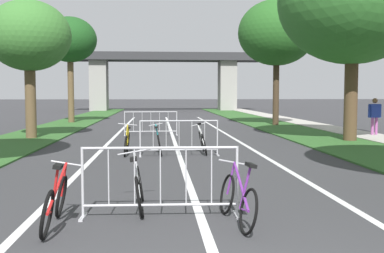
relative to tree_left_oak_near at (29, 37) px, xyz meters
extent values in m
cube|color=#2D5B26|center=(-0.19, 7.41, -4.06)|extent=(2.88, 56.58, 0.05)
cube|color=#2D5B26|center=(11.63, 7.41, -4.06)|extent=(2.88, 56.58, 0.05)
cube|color=#ADA89E|center=(13.93, 7.41, -4.04)|extent=(1.72, 56.58, 0.08)
cube|color=silver|center=(5.72, 0.63, -4.08)|extent=(0.14, 32.73, 0.01)
cube|color=silver|center=(8.18, 0.63, -4.08)|extent=(0.14, 32.73, 0.01)
cube|color=silver|center=(3.26, 0.63, -4.08)|extent=(0.14, 32.73, 0.01)
cube|color=#2D2D30|center=(5.72, 31.03, 1.64)|extent=(20.98, 3.56, 0.82)
cube|color=gray|center=(-1.13, 31.03, -1.42)|extent=(1.77, 2.40, 5.31)
cube|color=gray|center=(12.57, 31.03, -1.42)|extent=(1.77, 2.40, 5.31)
cylinder|color=brown|center=(0.00, 0.00, -2.64)|extent=(0.43, 0.43, 2.89)
ellipsoid|color=#38702D|center=(0.00, 0.00, 0.05)|extent=(3.30, 3.30, 2.80)
cylinder|color=brown|center=(-0.28, 10.26, -2.12)|extent=(0.37, 0.37, 3.92)
ellipsoid|color=#194719|center=(-0.28, 10.26, 1.06)|extent=(3.27, 3.27, 2.78)
cylinder|color=#4C3823|center=(12.40, -1.92, -2.48)|extent=(0.50, 0.50, 3.21)
ellipsoid|color=#2D6628|center=(12.40, -1.92, 1.23)|extent=(5.60, 5.60, 4.76)
cylinder|color=#3D2D1E|center=(11.79, 7.00, -2.27)|extent=(0.35, 0.35, 3.63)
ellipsoid|color=#23561E|center=(11.79, 7.00, 1.18)|extent=(4.35, 4.35, 3.70)
cylinder|color=#ADADB2|center=(3.99, -12.30, -3.56)|extent=(0.04, 0.04, 1.05)
cube|color=#ADADB2|center=(3.99, -12.30, -4.07)|extent=(0.07, 0.44, 0.03)
cylinder|color=#ADADB2|center=(6.27, -12.35, -3.56)|extent=(0.04, 0.04, 1.05)
cube|color=#ADADB2|center=(6.27, -12.35, -4.07)|extent=(0.07, 0.44, 0.03)
cylinder|color=#ADADB2|center=(5.13, -12.33, -3.05)|extent=(2.28, 0.09, 0.04)
cylinder|color=#ADADB2|center=(5.13, -12.33, -3.90)|extent=(2.28, 0.09, 0.04)
cylinder|color=#ADADB2|center=(4.37, -12.31, -3.47)|extent=(0.02, 0.02, 0.87)
cylinder|color=#ADADB2|center=(4.75, -12.32, -3.47)|extent=(0.02, 0.02, 0.87)
cylinder|color=#ADADB2|center=(5.13, -12.33, -3.47)|extent=(0.02, 0.02, 0.87)
cylinder|color=#ADADB2|center=(5.51, -12.33, -3.47)|extent=(0.02, 0.02, 0.87)
cylinder|color=#ADADB2|center=(5.89, -12.34, -3.47)|extent=(0.02, 0.02, 0.87)
cylinder|color=#ADADB2|center=(4.58, -5.57, -3.56)|extent=(0.04, 0.04, 1.05)
cube|color=#ADADB2|center=(4.58, -5.57, -4.07)|extent=(0.08, 0.44, 0.03)
cylinder|color=#ADADB2|center=(6.85, -5.49, -3.56)|extent=(0.04, 0.04, 1.05)
cube|color=#ADADB2|center=(6.85, -5.49, -4.07)|extent=(0.08, 0.44, 0.03)
cylinder|color=#ADADB2|center=(5.71, -5.53, -3.05)|extent=(2.27, 0.12, 0.04)
cylinder|color=#ADADB2|center=(5.71, -5.53, -3.90)|extent=(2.27, 0.12, 0.04)
cylinder|color=#ADADB2|center=(4.95, -5.56, -3.47)|extent=(0.02, 0.02, 0.87)
cylinder|color=#ADADB2|center=(5.33, -5.54, -3.47)|extent=(0.02, 0.02, 0.87)
cylinder|color=#ADADB2|center=(5.71, -5.53, -3.47)|extent=(0.02, 0.02, 0.87)
cylinder|color=#ADADB2|center=(6.09, -5.52, -3.47)|extent=(0.02, 0.02, 0.87)
cylinder|color=#ADADB2|center=(6.47, -5.50, -3.47)|extent=(0.02, 0.02, 0.87)
cylinder|color=#ADADB2|center=(3.65, 1.20, -3.56)|extent=(0.04, 0.04, 1.05)
cube|color=#ADADB2|center=(3.65, 1.20, -4.07)|extent=(0.09, 0.44, 0.03)
cylinder|color=#ADADB2|center=(5.92, 1.33, -3.56)|extent=(0.04, 0.04, 1.05)
cube|color=#ADADB2|center=(5.92, 1.33, -4.07)|extent=(0.09, 0.44, 0.03)
cylinder|color=#ADADB2|center=(4.78, 1.27, -3.05)|extent=(2.27, 0.17, 0.04)
cylinder|color=#ADADB2|center=(4.78, 1.27, -3.90)|extent=(2.27, 0.17, 0.04)
cylinder|color=#ADADB2|center=(4.03, 1.22, -3.47)|extent=(0.02, 0.02, 0.87)
cylinder|color=#ADADB2|center=(4.41, 1.25, -3.47)|extent=(0.02, 0.02, 0.87)
cylinder|color=#ADADB2|center=(4.78, 1.27, -3.47)|extent=(0.02, 0.02, 0.87)
cylinder|color=#ADADB2|center=(5.16, 1.29, -3.47)|extent=(0.02, 0.02, 0.87)
cylinder|color=#ADADB2|center=(5.54, 1.31, -3.47)|extent=(0.02, 0.02, 0.87)
torus|color=black|center=(6.26, -13.29, -3.77)|extent=(0.23, 0.63, 0.61)
torus|color=black|center=(6.14, -12.23, -3.77)|extent=(0.23, 0.63, 0.61)
cylinder|color=#662884|center=(6.25, -12.78, -3.53)|extent=(0.06, 1.03, 0.52)
cylinder|color=#662884|center=(6.28, -12.98, -3.52)|extent=(0.18, 0.11, 0.61)
cylinder|color=#662884|center=(6.23, -13.12, -3.80)|extent=(0.08, 0.34, 0.07)
cylinder|color=#662884|center=(6.19, -12.25, -3.53)|extent=(0.14, 0.08, 0.49)
cube|color=black|center=(6.34, -13.01, -3.21)|extent=(0.13, 0.25, 0.07)
cylinder|color=#99999E|center=(6.24, -12.27, -3.29)|extent=(0.50, 0.08, 0.13)
torus|color=black|center=(4.82, -12.36, -3.77)|extent=(0.16, 0.63, 0.62)
torus|color=black|center=(4.78, -11.28, -3.77)|extent=(0.16, 0.63, 0.62)
cylinder|color=#B7B7BC|center=(4.76, -11.85, -3.50)|extent=(0.16, 1.05, 0.58)
cylinder|color=#B7B7BC|center=(4.77, -12.05, -3.53)|extent=(0.14, 0.13, 0.58)
cylinder|color=#B7B7BC|center=(4.82, -12.19, -3.79)|extent=(0.03, 0.35, 0.07)
cylinder|color=#B7B7BC|center=(4.74, -11.31, -3.50)|extent=(0.13, 0.10, 0.55)
cube|color=black|center=(4.72, -12.09, -3.24)|extent=(0.11, 0.24, 0.07)
cylinder|color=#99999E|center=(4.70, -11.34, -3.23)|extent=(0.55, 0.05, 0.12)
torus|color=black|center=(4.16, -4.61, -3.77)|extent=(0.11, 0.63, 0.63)
torus|color=black|center=(4.16, -5.65, -3.77)|extent=(0.11, 0.63, 0.63)
cylinder|color=gold|center=(4.19, -5.10, -3.45)|extent=(0.10, 1.01, 0.66)
cylinder|color=gold|center=(4.18, -4.91, -3.55)|extent=(0.10, 0.12, 0.53)
cylinder|color=gold|center=(4.16, -4.78, -3.79)|extent=(0.03, 0.34, 0.07)
cylinder|color=gold|center=(4.19, -5.62, -3.45)|extent=(0.11, 0.09, 0.63)
cube|color=black|center=(4.21, -4.87, -3.29)|extent=(0.10, 0.24, 0.06)
cylinder|color=#99999E|center=(4.22, -5.60, -3.14)|extent=(0.55, 0.03, 0.08)
torus|color=black|center=(6.45, -5.53, -3.75)|extent=(0.19, 0.66, 0.65)
torus|color=black|center=(6.46, -4.53, -3.75)|extent=(0.19, 0.66, 0.65)
cylinder|color=silver|center=(6.40, -5.05, -3.49)|extent=(0.14, 0.98, 0.56)
cylinder|color=silver|center=(6.40, -5.24, -3.48)|extent=(0.19, 0.12, 0.65)
cylinder|color=silver|center=(6.46, -5.37, -3.78)|extent=(0.04, 0.33, 0.08)
cylinder|color=silver|center=(6.41, -4.55, -3.49)|extent=(0.15, 0.09, 0.53)
cube|color=black|center=(6.33, -5.28, -3.16)|extent=(0.11, 0.24, 0.07)
cylinder|color=#99999E|center=(6.35, -4.57, -3.22)|extent=(0.43, 0.03, 0.12)
torus|color=black|center=(5.14, -5.61, -3.76)|extent=(0.17, 0.64, 0.63)
torus|color=black|center=(5.13, -4.53, -3.76)|extent=(0.17, 0.64, 0.63)
cylinder|color=#197A7F|center=(5.08, -5.10, -3.49)|extent=(0.16, 1.05, 0.58)
cylinder|color=#197A7F|center=(5.09, -5.30, -3.53)|extent=(0.15, 0.13, 0.57)
cylinder|color=#197A7F|center=(5.14, -5.43, -3.79)|extent=(0.03, 0.35, 0.07)
cylinder|color=#197A7F|center=(5.08, -4.56, -3.49)|extent=(0.14, 0.09, 0.55)
cube|color=black|center=(5.04, -5.34, -3.25)|extent=(0.11, 0.24, 0.07)
cylinder|color=#99999E|center=(5.03, -4.58, -3.22)|extent=(0.43, 0.03, 0.11)
torus|color=black|center=(3.71, -13.30, -3.76)|extent=(0.18, 0.64, 0.63)
torus|color=black|center=(3.67, -12.24, -3.76)|extent=(0.18, 0.64, 0.63)
cylinder|color=red|center=(3.74, -12.79, -3.52)|extent=(0.09, 1.02, 0.53)
cylinder|color=red|center=(3.75, -13.00, -3.51)|extent=(0.16, 0.12, 0.62)
cylinder|color=red|center=(3.70, -13.13, -3.79)|extent=(0.05, 0.34, 0.07)
cylinder|color=red|center=(3.72, -12.27, -3.52)|extent=(0.13, 0.09, 0.50)
cube|color=black|center=(3.80, -13.03, -3.20)|extent=(0.12, 0.24, 0.07)
cylinder|color=#99999E|center=(3.76, -12.29, -3.27)|extent=(0.43, 0.04, 0.10)
cylinder|color=#994C8C|center=(14.22, 0.07, -3.68)|extent=(0.12, 0.12, 0.81)
cylinder|color=#994C8C|center=(14.39, 0.08, -3.68)|extent=(0.12, 0.12, 0.81)
cube|color=navy|center=(14.30, 0.08, -2.98)|extent=(0.46, 0.30, 0.58)
cylinder|color=navy|center=(14.05, 0.06, -3.01)|extent=(0.09, 0.09, 0.52)
cylinder|color=navy|center=(14.55, 0.09, -3.01)|extent=(0.09, 0.09, 0.52)
sphere|color=brown|center=(14.30, 0.08, -2.55)|extent=(0.22, 0.22, 0.22)
camera|label=1|loc=(5.10, -19.14, -2.26)|focal=43.67mm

